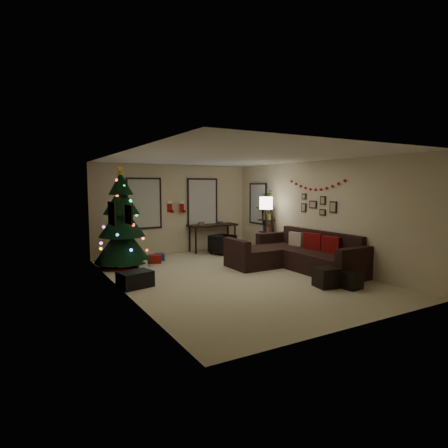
# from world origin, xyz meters

# --- Properties ---
(floor) EXTENTS (7.00, 7.00, 0.00)m
(floor) POSITION_xyz_m (0.00, 0.00, 0.00)
(floor) COLOR #C5BB95
(floor) RESTS_ON ground
(ceiling) EXTENTS (7.00, 7.00, 0.00)m
(ceiling) POSITION_xyz_m (0.00, 0.00, 2.70)
(ceiling) COLOR white
(ceiling) RESTS_ON floor
(wall_back) EXTENTS (5.00, 0.00, 5.00)m
(wall_back) POSITION_xyz_m (0.00, 3.50, 1.35)
(wall_back) COLOR beige
(wall_back) RESTS_ON floor
(wall_front) EXTENTS (5.00, 0.00, 5.00)m
(wall_front) POSITION_xyz_m (0.00, -3.50, 1.35)
(wall_front) COLOR beige
(wall_front) RESTS_ON floor
(wall_left) EXTENTS (0.00, 7.00, 7.00)m
(wall_left) POSITION_xyz_m (-2.50, 0.00, 1.35)
(wall_left) COLOR beige
(wall_left) RESTS_ON floor
(wall_right) EXTENTS (0.00, 7.00, 7.00)m
(wall_right) POSITION_xyz_m (2.50, 0.00, 1.35)
(wall_right) COLOR beige
(wall_right) RESTS_ON floor
(window_back_left) EXTENTS (1.05, 0.06, 1.50)m
(window_back_left) POSITION_xyz_m (-0.95, 3.47, 1.55)
(window_back_left) COLOR #728CB2
(window_back_left) RESTS_ON wall_back
(window_back_right) EXTENTS (1.05, 0.06, 1.50)m
(window_back_right) POSITION_xyz_m (0.95, 3.47, 1.55)
(window_back_right) COLOR #728CB2
(window_back_right) RESTS_ON wall_back
(window_right_wall) EXTENTS (0.06, 0.90, 1.30)m
(window_right_wall) POSITION_xyz_m (2.47, 2.55, 1.50)
(window_right_wall) COLOR #728CB2
(window_right_wall) RESTS_ON wall_right
(christmas_tree) EXTENTS (1.41, 1.41, 2.62)m
(christmas_tree) POSITION_xyz_m (-1.90, 2.35, 1.09)
(christmas_tree) COLOR black
(christmas_tree) RESTS_ON floor
(presents) EXTENTS (1.50, 1.01, 0.28)m
(presents) POSITION_xyz_m (-1.49, 2.34, 0.12)
(presents) COLOR gold
(presents) RESTS_ON floor
(sofa) EXTENTS (2.16, 3.11, 0.93)m
(sofa) POSITION_xyz_m (1.80, -0.04, 0.31)
(sofa) COLOR black
(sofa) RESTS_ON floor
(pillow_red_a) EXTENTS (0.23, 0.48, 0.46)m
(pillow_red_a) POSITION_xyz_m (2.21, -0.82, 0.64)
(pillow_red_a) COLOR maroon
(pillow_red_a) RESTS_ON sofa
(pillow_red_b) EXTENTS (0.24, 0.51, 0.49)m
(pillow_red_b) POSITION_xyz_m (2.21, -0.22, 0.64)
(pillow_red_b) COLOR maroon
(pillow_red_b) RESTS_ON sofa
(pillow_cream) EXTENTS (0.18, 0.42, 0.41)m
(pillow_cream) POSITION_xyz_m (2.21, 0.43, 0.63)
(pillow_cream) COLOR beige
(pillow_cream) RESTS_ON sofa
(ottoman_near) EXTENTS (0.49, 0.49, 0.40)m
(ottoman_near) POSITION_xyz_m (1.19, -1.70, 0.20)
(ottoman_near) COLOR black
(ottoman_near) RESTS_ON floor
(ottoman_far) EXTENTS (0.40, 0.40, 0.35)m
(ottoman_far) POSITION_xyz_m (1.55, -2.02, 0.17)
(ottoman_far) COLOR black
(ottoman_far) RESTS_ON floor
(desk) EXTENTS (1.58, 0.56, 0.85)m
(desk) POSITION_xyz_m (1.18, 3.22, 0.75)
(desk) COLOR black
(desk) RESTS_ON floor
(desk_chair) EXTENTS (0.74, 0.72, 0.60)m
(desk_chair) POSITION_xyz_m (1.18, 2.57, 0.30)
(desk_chair) COLOR black
(desk_chair) RESTS_ON floor
(bookshelf) EXTENTS (0.30, 0.49, 1.64)m
(bookshelf) POSITION_xyz_m (2.30, 1.81, 0.79)
(bookshelf) COLOR black
(bookshelf) RESTS_ON floor
(potted_plant) EXTENTS (0.54, 0.51, 0.47)m
(potted_plant) POSITION_xyz_m (2.30, 1.87, 1.80)
(potted_plant) COLOR #4C4C4C
(potted_plant) RESTS_ON bookshelf
(floor_lamp) EXTENTS (0.37, 0.37, 1.75)m
(floor_lamp) POSITION_xyz_m (1.95, 1.43, 1.46)
(floor_lamp) COLOR black
(floor_lamp) RESTS_ON floor
(art_map) EXTENTS (0.04, 0.60, 0.50)m
(art_map) POSITION_xyz_m (-2.48, 0.90, 1.48)
(art_map) COLOR black
(art_map) RESTS_ON wall_left
(art_abstract) EXTENTS (0.04, 0.45, 0.35)m
(art_abstract) POSITION_xyz_m (-2.48, -0.40, 1.55)
(art_abstract) COLOR black
(art_abstract) RESTS_ON wall_left
(gallery) EXTENTS (0.03, 1.25, 0.54)m
(gallery) POSITION_xyz_m (2.48, -0.07, 1.57)
(gallery) COLOR black
(gallery) RESTS_ON wall_right
(garland) EXTENTS (0.08, 1.90, 0.30)m
(garland) POSITION_xyz_m (2.45, -0.01, 2.08)
(garland) COLOR #A5140C
(garland) RESTS_ON wall_right
(stocking_left) EXTENTS (0.20, 0.05, 0.36)m
(stocking_left) POSITION_xyz_m (-0.14, 3.48, 1.44)
(stocking_left) COLOR #990F0C
(stocking_left) RESTS_ON wall_back
(stocking_right) EXTENTS (0.20, 0.05, 0.36)m
(stocking_right) POSITION_xyz_m (0.19, 3.33, 1.43)
(stocking_right) COLOR #990F0C
(stocking_right) RESTS_ON wall_back
(storage_bin) EXTENTS (0.74, 0.58, 0.33)m
(storage_bin) POSITION_xyz_m (-2.20, 0.22, 0.16)
(storage_bin) COLOR black
(storage_bin) RESTS_ON floor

